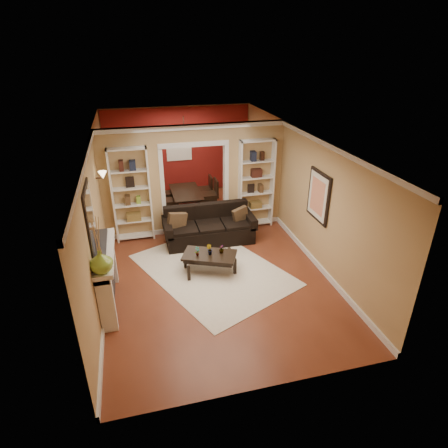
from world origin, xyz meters
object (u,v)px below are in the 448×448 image
object	(u,v)px
sofa	(209,225)
coffee_table	(210,263)
bookshelf_right	(256,184)
fireplace	(109,278)
dining_table	(187,199)
bookshelf_left	(132,195)

from	to	relation	value
sofa	coffee_table	size ratio (longest dim) A/B	1.99
coffee_table	bookshelf_right	bearing A→B (deg)	72.72
sofa	fireplace	bearing A→B (deg)	-139.50
coffee_table	dining_table	xyz separation A→B (m)	(0.08, 3.47, 0.05)
coffee_table	sofa	bearing A→B (deg)	101.61
bookshelf_left	bookshelf_right	xyz separation A→B (m)	(3.10, 0.00, 0.00)
sofa	dining_table	xyz separation A→B (m)	(-0.20, 2.16, -0.17)
coffee_table	fireplace	distance (m)	2.14
fireplace	dining_table	bearing A→B (deg)	63.10
coffee_table	bookshelf_right	distance (m)	2.67
coffee_table	bookshelf_left	world-z (taller)	bookshelf_left
coffee_table	dining_table	bearing A→B (deg)	112.19
sofa	bookshelf_left	xyz separation A→B (m)	(-1.74, 0.58, 0.72)
coffee_table	fireplace	xyz separation A→B (m)	(-2.01, -0.63, 0.37)
dining_table	fireplace	bearing A→B (deg)	153.10
bookshelf_right	sofa	bearing A→B (deg)	-156.85
sofa	dining_table	size ratio (longest dim) A/B	1.48
coffee_table	dining_table	distance (m)	3.47
fireplace	dining_table	xyz separation A→B (m)	(2.08, 4.11, -0.32)
sofa	coffee_table	world-z (taller)	sofa
bookshelf_left	sofa	bearing A→B (deg)	-18.40
coffee_table	bookshelf_right	xyz separation A→B (m)	(1.63, 1.90, 0.94)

